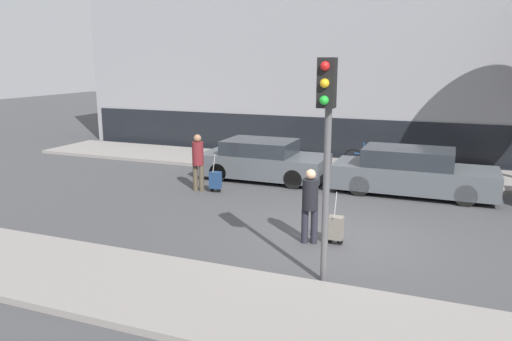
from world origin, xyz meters
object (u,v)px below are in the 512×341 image
parked_car_1 (412,173)px  pedestrian_right (310,202)px  parked_car_0 (263,161)px  pedestrian_left (198,159)px  trolley_left (215,180)px  traffic_light (327,127)px  trolley_right (335,228)px  parked_bicycle (369,159)px

parked_car_1 → pedestrian_right: 5.31m
parked_car_0 → pedestrian_left: bearing=-121.0°
parked_car_1 → pedestrian_left: pedestrian_left is taller
trolley_left → pedestrian_right: size_ratio=0.71×
trolley_left → parked_car_0: bearing=70.8°
parked_car_0 → traffic_light: traffic_light is taller
trolley_left → trolley_right: 5.19m
trolley_right → pedestrian_left: bearing=149.3°
pedestrian_left → trolley_left: 0.82m
pedestrian_right → traffic_light: size_ratio=0.42×
parked_car_1 → trolley_left: 5.80m
pedestrian_right → traffic_light: traffic_light is taller
parked_car_0 → trolley_right: 6.15m
trolley_right → traffic_light: (0.23, -2.00, 2.42)m
parked_car_1 → trolley_left: (-5.45, -1.98, -0.27)m
pedestrian_left → trolley_left: size_ratio=1.48×
traffic_light → parked_car_1: bearing=82.4°
parked_car_0 → parked_bicycle: (3.09, 2.14, -0.13)m
pedestrian_right → pedestrian_left: bearing=-49.3°
pedestrian_left → pedestrian_right: 5.26m
parked_car_0 → parked_bicycle: size_ratio=2.31×
parked_car_0 → trolley_right: parked_car_0 is taller
parked_bicycle → traffic_light: bearing=-85.6°
trolley_left → trolley_right: (4.29, -2.91, -0.00)m
parked_car_1 → traffic_light: bearing=-97.6°
pedestrian_right → traffic_light: (0.76, -1.87, 1.86)m
pedestrian_left → pedestrian_right: (4.31, -3.01, -0.05)m
parked_car_1 → trolley_left: bearing=-160.0°
trolley_left → parked_bicycle: size_ratio=0.65×
pedestrian_right → trolley_right: pedestrian_right is taller
parked_car_1 → pedestrian_right: pedestrian_right is taller
pedestrian_right → parked_bicycle: 7.30m
parked_car_0 → pedestrian_left: 2.51m
trolley_left → pedestrian_right: 4.87m
pedestrian_right → parked_bicycle: bearing=-104.8°
traffic_light → trolley_left: bearing=132.6°
trolley_left → pedestrian_left: bearing=-176.5°
parked_car_1 → trolley_right: 5.03m
parked_car_1 → parked_bicycle: (-1.63, 2.25, -0.15)m
parked_car_1 → parked_bicycle: size_ratio=2.60×
parked_car_0 → trolley_left: (-0.73, -2.10, -0.25)m
pedestrian_left → trolley_right: pedestrian_left is taller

